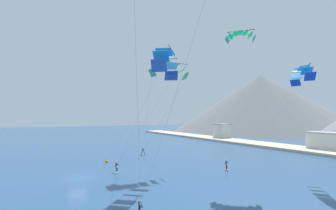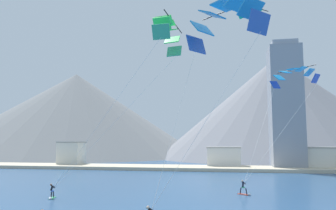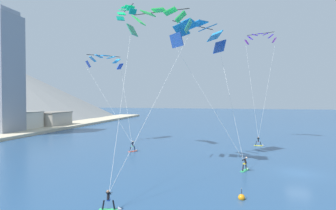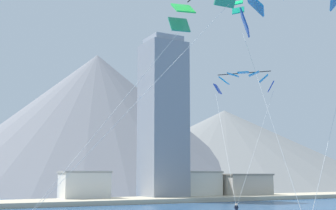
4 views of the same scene
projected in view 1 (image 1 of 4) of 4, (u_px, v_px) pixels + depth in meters
ground_plane at (78, 178)px, 32.83m from camera, size 400.00×400.00×0.00m
kitesurfer_near_lead at (116, 169)px, 36.02m from camera, size 1.72×1.17×1.74m
kitesurfer_near_trail at (227, 167)px, 37.79m from camera, size 1.63×1.37×1.80m
kitesurfer_far_left at (142, 153)px, 53.04m from camera, size 0.78×1.79×1.68m
parafoil_kite_near_lead at (166, 61)px, 35.23m from camera, size 9.45×9.59×17.83m
parafoil_kite_near_trail at (301, 74)px, 36.24m from camera, size 11.10×11.67×15.59m
parafoil_kite_far_left at (169, 69)px, 42.66m from camera, size 14.03×8.06×17.99m
parafoil_kite_distant_high_outer at (240, 35)px, 38.47m from camera, size 4.22×4.63×1.83m
race_marker_buoy at (107, 161)px, 44.38m from camera, size 0.56×0.56×1.02m
shoreline_strip at (299, 149)px, 60.57m from camera, size 180.00×10.00×0.70m
shore_building_harbour_front at (325, 142)px, 58.67m from camera, size 7.78×4.78×4.99m
shore_building_quay_west at (222, 131)px, 91.40m from camera, size 5.78×5.46×6.19m
mountain_peak_west_ridge at (261, 103)px, 148.15m from camera, size 114.44×114.44×37.07m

